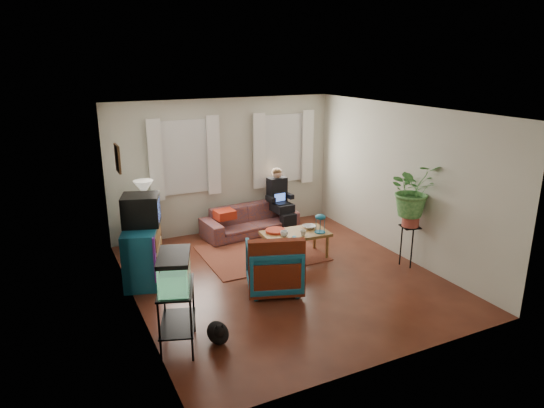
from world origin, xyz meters
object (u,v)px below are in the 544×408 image
side_table (147,231)px  dresser (142,254)px  sofa (250,216)px  coffee_table (295,245)px  armchair (274,265)px  aquarium_stand (177,317)px  plant_stand (408,246)px

side_table → dresser: dresser is taller
side_table → sofa: bearing=-2.6°
coffee_table → armchair: bearing=-129.5°
armchair → dresser: bearing=-15.9°
aquarium_stand → coffee_table: size_ratio=0.70×
sofa → armchair: (-0.64, -2.35, 0.03)m
aquarium_stand → sofa: bearing=73.3°
sofa → dresser: 2.61m
side_table → coffee_table: side_table is taller
sofa → plant_stand: (1.74, -2.55, -0.02)m
dresser → side_table: bearing=92.9°
sofa → coffee_table: size_ratio=1.66×
sofa → plant_stand: 3.09m
plant_stand → sofa: bearing=124.3°
sofa → armchair: 2.44m
side_table → armchair: bearing=-61.3°
dresser → plant_stand: bearing=-0.7°
plant_stand → side_table: bearing=144.6°
side_table → coffee_table: size_ratio=0.60×
sofa → side_table: bearing=172.4°
aquarium_stand → plant_stand: aquarium_stand is taller
coffee_table → plant_stand: (1.52, -1.10, 0.11)m
side_table → aquarium_stand: size_ratio=0.85×
side_table → aquarium_stand: aquarium_stand is taller
side_table → armchair: armchair is taller
coffee_table → aquarium_stand: bearing=-141.5°
coffee_table → dresser: bearing=178.2°
armchair → coffee_table: (0.86, 0.91, -0.17)m
dresser → armchair: dresser is taller
side_table → armchair: (1.34, -2.44, 0.06)m
dresser → plant_stand: dresser is taller
sofa → side_table: (-1.98, 0.09, -0.03)m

